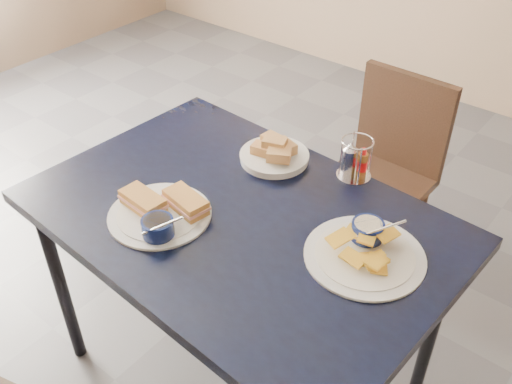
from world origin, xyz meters
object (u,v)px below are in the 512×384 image
Objects in this scene: sandwich_plate at (161,211)px; bread_basket at (275,153)px; chair_far at (387,160)px; dining_table at (240,230)px; plantain_plate at (366,248)px; condiment_caddy at (354,161)px.

bread_basket is (0.08, 0.44, 0.00)m from sandwich_plate.
bread_basket is at bearing -101.96° from chair_far.
chair_far is 1.11m from sandwich_plate.
bread_basket is at bearing 107.21° from dining_table.
plantain_plate reaches higher than dining_table.
chair_far is 2.57× the size of plantain_plate.
plantain_plate is at bearing -68.09° from chair_far.
plantain_plate is 2.38× the size of condiment_caddy.
sandwich_plate and plantain_plate have the same top height.
plantain_plate is (0.53, 0.24, -0.01)m from sandwich_plate.
sandwich_plate is 0.62m from condiment_caddy.
dining_table is 9.41× the size of condiment_caddy.
sandwich_plate is (-0.21, -1.05, 0.30)m from chair_far.
bread_basket is (-0.09, 0.29, 0.09)m from dining_table.
dining_table is at bearing 42.79° from sandwich_plate.
condiment_caddy is (0.16, 0.37, 0.12)m from dining_table.
condiment_caddy is at bearing 126.45° from plantain_plate.
chair_far is at bearing 78.93° from sandwich_plate.
chair_far is (0.04, 0.90, -0.21)m from dining_table.
bread_basket is 0.26m from condiment_caddy.
chair_far is at bearing 87.35° from dining_table.
dining_table is 0.42m from condiment_caddy.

